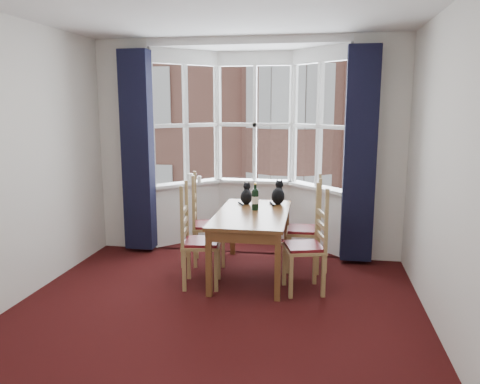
% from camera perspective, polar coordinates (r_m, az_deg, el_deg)
% --- Properties ---
extents(floor, '(4.50, 4.50, 0.00)m').
position_cam_1_polar(floor, '(4.33, -4.15, -16.33)').
color(floor, black).
rests_on(floor, ground).
extents(wall_right, '(0.00, 4.50, 4.50)m').
position_cam_1_polar(wall_right, '(3.93, 25.17, 1.38)').
color(wall_right, silver).
rests_on(wall_right, floor).
extents(wall_near, '(4.00, 0.00, 4.00)m').
position_cam_1_polar(wall_near, '(1.86, -21.88, -7.73)').
color(wall_near, silver).
rests_on(wall_near, floor).
extents(wall_back_pier_left, '(0.70, 0.12, 2.80)m').
position_cam_1_polar(wall_back_pier_left, '(6.56, -13.64, 5.40)').
color(wall_back_pier_left, silver).
rests_on(wall_back_pier_left, floor).
extents(wall_back_pier_right, '(0.70, 0.12, 2.80)m').
position_cam_1_polar(wall_back_pier_right, '(6.06, 16.46, 4.86)').
color(wall_back_pier_right, silver).
rests_on(wall_back_pier_right, floor).
extents(bay_window, '(2.76, 0.94, 2.80)m').
position_cam_1_polar(bay_window, '(6.59, 1.50, 5.72)').
color(bay_window, white).
rests_on(bay_window, floor).
extents(curtain_left, '(0.38, 0.22, 2.60)m').
position_cam_1_polar(curtain_left, '(6.31, -12.34, 4.80)').
color(curtain_left, black).
rests_on(curtain_left, floor).
extents(curtain_right, '(0.38, 0.22, 2.60)m').
position_cam_1_polar(curtain_right, '(5.86, 14.39, 4.29)').
color(curtain_right, black).
rests_on(curtain_right, floor).
extents(dining_table, '(0.83, 1.52, 0.74)m').
position_cam_1_polar(dining_table, '(5.39, 1.51, -3.39)').
color(dining_table, brown).
rests_on(dining_table, floor).
extents(chair_left_near, '(0.46, 0.47, 0.92)m').
position_cam_1_polar(chair_left_near, '(5.14, -5.72, -6.28)').
color(chair_left_near, '#A1844E').
rests_on(chair_left_near, floor).
extents(chair_left_far, '(0.48, 0.49, 0.92)m').
position_cam_1_polar(chair_left_far, '(5.84, -4.66, -4.20)').
color(chair_left_far, '#A1844E').
rests_on(chair_left_far, floor).
extents(chair_right_near, '(0.50, 0.51, 0.92)m').
position_cam_1_polar(chair_right_near, '(5.02, 8.81, -6.77)').
color(chair_right_near, '#A1844E').
rests_on(chair_right_near, floor).
extents(chair_right_far, '(0.41, 0.43, 0.92)m').
position_cam_1_polar(chair_right_far, '(5.67, 8.67, -4.76)').
color(chair_right_far, '#A1844E').
rests_on(chair_right_far, floor).
extents(cat_left, '(0.16, 0.22, 0.28)m').
position_cam_1_polar(cat_left, '(5.81, 0.80, -0.44)').
color(cat_left, black).
rests_on(cat_left, dining_table).
extents(cat_right, '(0.18, 0.24, 0.31)m').
position_cam_1_polar(cat_right, '(5.82, 4.68, -0.33)').
color(cat_right, black).
rests_on(cat_right, dining_table).
extents(wine_bottle, '(0.08, 0.08, 0.32)m').
position_cam_1_polar(wine_bottle, '(5.48, 1.86, -0.76)').
color(wine_bottle, black).
rests_on(wine_bottle, dining_table).
extents(candle_tall, '(0.06, 0.06, 0.13)m').
position_cam_1_polar(candle_tall, '(6.68, -5.99, 1.69)').
color(candle_tall, white).
rests_on(candle_tall, bay_window).
extents(candle_short, '(0.06, 0.06, 0.09)m').
position_cam_1_polar(candle_short, '(6.68, -4.99, 1.56)').
color(candle_short, white).
rests_on(candle_short, bay_window).
extents(street, '(80.00, 80.00, 0.00)m').
position_cam_1_polar(street, '(36.88, 8.17, -1.97)').
color(street, '#333335').
rests_on(street, ground).
extents(tenement_building, '(18.40, 7.80, 15.20)m').
position_cam_1_polar(tenement_building, '(17.78, 6.89, 9.36)').
color(tenement_building, '#8E5849').
rests_on(tenement_building, street).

